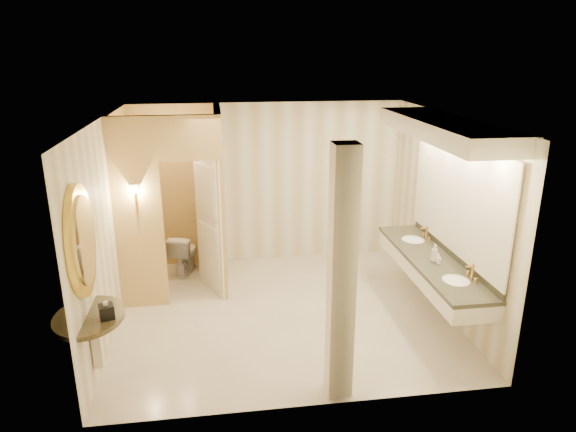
# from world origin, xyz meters

# --- Properties ---
(floor) EXTENTS (4.50, 4.50, 0.00)m
(floor) POSITION_xyz_m (0.00, 0.00, 0.00)
(floor) COLOR beige
(floor) RESTS_ON ground
(ceiling) EXTENTS (4.50, 4.50, 0.00)m
(ceiling) POSITION_xyz_m (0.00, 0.00, 2.70)
(ceiling) COLOR silver
(ceiling) RESTS_ON wall_back
(wall_back) EXTENTS (4.50, 0.02, 2.70)m
(wall_back) POSITION_xyz_m (0.00, 2.00, 1.35)
(wall_back) COLOR silver
(wall_back) RESTS_ON floor
(wall_front) EXTENTS (4.50, 0.02, 2.70)m
(wall_front) POSITION_xyz_m (0.00, -2.00, 1.35)
(wall_front) COLOR silver
(wall_front) RESTS_ON floor
(wall_left) EXTENTS (0.02, 4.00, 2.70)m
(wall_left) POSITION_xyz_m (-2.25, 0.00, 1.35)
(wall_left) COLOR silver
(wall_left) RESTS_ON floor
(wall_right) EXTENTS (0.02, 4.00, 2.70)m
(wall_right) POSITION_xyz_m (2.25, 0.00, 1.35)
(wall_right) COLOR silver
(wall_right) RESTS_ON floor
(toilet_closet) EXTENTS (1.50, 1.55, 2.70)m
(toilet_closet) POSITION_xyz_m (-1.13, 0.97, 1.39)
(toilet_closet) COLOR #DFC074
(toilet_closet) RESTS_ON floor
(wall_sconce) EXTENTS (0.14, 0.14, 0.42)m
(wall_sconce) POSITION_xyz_m (-1.93, 0.43, 1.73)
(wall_sconce) COLOR gold
(wall_sconce) RESTS_ON toilet_closet
(vanity) EXTENTS (0.75, 2.77, 2.09)m
(vanity) POSITION_xyz_m (1.98, -0.40, 1.63)
(vanity) COLOR white
(vanity) RESTS_ON floor
(console_shelf) EXTENTS (0.90, 0.90, 1.90)m
(console_shelf) POSITION_xyz_m (-2.21, -1.35, 1.34)
(console_shelf) COLOR black
(console_shelf) RESTS_ON floor
(pillar) EXTENTS (0.25, 0.25, 2.70)m
(pillar) POSITION_xyz_m (0.35, -1.80, 1.35)
(pillar) COLOR white
(pillar) RESTS_ON floor
(tissue_box) EXTENTS (0.18, 0.18, 0.15)m
(tissue_box) POSITION_xyz_m (-2.03, -1.44, 0.95)
(tissue_box) COLOR black
(tissue_box) RESTS_ON console_shelf
(toilet) EXTENTS (0.54, 0.74, 0.68)m
(toilet) POSITION_xyz_m (-1.43, 1.58, 0.34)
(toilet) COLOR white
(toilet) RESTS_ON floor
(soap_bottle_a) EXTENTS (0.07, 0.07, 0.12)m
(soap_bottle_a) POSITION_xyz_m (1.95, -0.59, 0.93)
(soap_bottle_a) COLOR beige
(soap_bottle_a) RESTS_ON vanity
(soap_bottle_b) EXTENTS (0.10, 0.10, 0.13)m
(soap_bottle_b) POSITION_xyz_m (1.98, -0.44, 0.94)
(soap_bottle_b) COLOR silver
(soap_bottle_b) RESTS_ON vanity
(soap_bottle_c) EXTENTS (0.09, 0.09, 0.23)m
(soap_bottle_c) POSITION_xyz_m (1.92, -0.51, 0.99)
(soap_bottle_c) COLOR #C6B28C
(soap_bottle_c) RESTS_ON vanity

